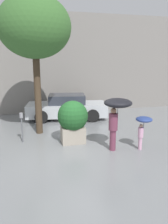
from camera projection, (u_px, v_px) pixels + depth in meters
name	position (u px, v px, depth m)	size (l,w,h in m)	color
ground_plane	(71.00, 152.00, 7.81)	(40.00, 40.00, 0.00)	slate
building_facade	(51.00, 64.00, 13.28)	(18.00, 0.30, 6.00)	gray
planter_box	(73.00, 119.00, 8.49)	(1.19, 1.19, 1.69)	#9E9384
person_adult	(117.00, 110.00, 7.61)	(0.98, 0.98, 1.91)	brown
person_child	(143.00, 124.00, 7.79)	(0.59, 0.59, 1.24)	#D199B7
parked_car_near	(67.00, 107.00, 12.21)	(4.56, 2.40, 1.36)	#B7BCC1
street_tree	(35.00, 28.00, 8.85)	(2.99, 2.99, 5.79)	#423323
parking_meter	(22.00, 121.00, 8.53)	(0.14, 0.14, 1.21)	#595B60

